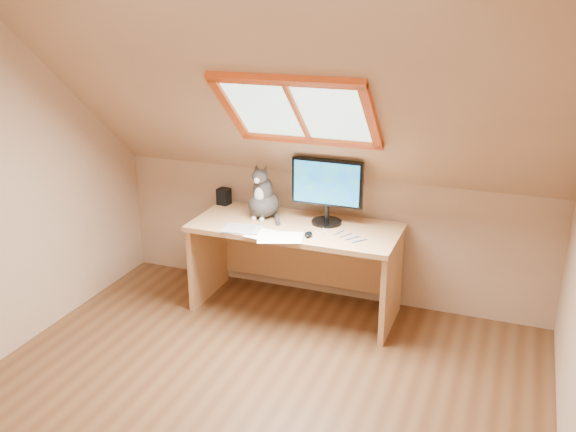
% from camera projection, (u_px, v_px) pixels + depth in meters
% --- Properties ---
extents(ground, '(3.50, 3.50, 0.00)m').
position_uv_depth(ground, '(236.00, 418.00, 3.73)').
color(ground, brown).
rests_on(ground, ground).
extents(room_shell, '(3.52, 3.52, 2.41)m').
position_uv_depth(room_shell, '(220.00, 188.00, 3.17)').
color(room_shell, tan).
rests_on(room_shell, ground).
extents(desk, '(1.54, 0.68, 0.70)m').
position_uv_depth(desk, '(298.00, 249.00, 4.89)').
color(desk, tan).
rests_on(desk, ground).
extents(monitor, '(0.54, 0.23, 0.49)m').
position_uv_depth(monitor, '(327.00, 187.00, 4.69)').
color(monitor, black).
rests_on(monitor, desk).
extents(cat, '(0.24, 0.29, 0.43)m').
position_uv_depth(cat, '(263.00, 198.00, 4.88)').
color(cat, '#3C3735').
rests_on(cat, desk).
extents(desk_speaker, '(0.10, 0.10, 0.13)m').
position_uv_depth(desk_speaker, '(224.00, 196.00, 5.19)').
color(desk_speaker, black).
rests_on(desk_speaker, desk).
extents(graphics_tablet, '(0.29, 0.23, 0.01)m').
position_uv_depth(graphics_tablet, '(242.00, 229.00, 4.66)').
color(graphics_tablet, '#B2B2B7').
rests_on(graphics_tablet, desk).
extents(mouse, '(0.07, 0.11, 0.03)m').
position_uv_depth(mouse, '(308.00, 234.00, 4.54)').
color(mouse, black).
rests_on(mouse, desk).
extents(papers, '(0.35, 0.30, 0.01)m').
position_uv_depth(papers, '(276.00, 236.00, 4.55)').
color(papers, white).
rests_on(papers, desk).
extents(cables, '(0.51, 0.26, 0.01)m').
position_uv_depth(cables, '(336.00, 236.00, 4.54)').
color(cables, silver).
rests_on(cables, desk).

